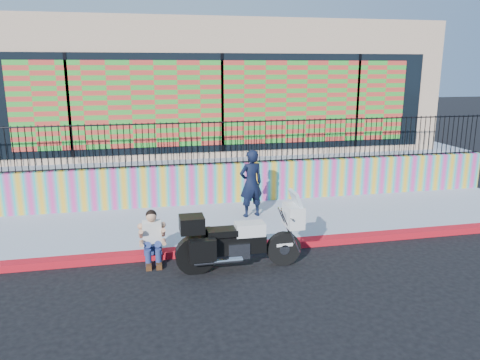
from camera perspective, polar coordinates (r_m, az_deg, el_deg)
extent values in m
plane|color=black|center=(10.32, 2.02, -8.45)|extent=(90.00, 90.00, 0.00)
cube|color=#AC0F0C|center=(10.29, 2.02, -8.06)|extent=(16.00, 0.30, 0.15)
cube|color=#949DB2|center=(11.80, 0.06, -5.16)|extent=(16.00, 3.00, 0.15)
cube|color=#D73892|center=(13.13, -1.42, -0.36)|extent=(16.00, 0.20, 1.10)
cube|color=#949DB2|center=(18.07, -4.45, 3.26)|extent=(16.00, 10.00, 1.25)
cube|color=tan|center=(17.58, -4.52, 11.59)|extent=(14.00, 8.00, 4.00)
cube|color=black|center=(13.64, -2.17, 9.33)|extent=(12.60, 0.04, 2.80)
cube|color=red|center=(13.61, -2.15, 9.32)|extent=(11.48, 0.02, 2.40)
cylinder|color=black|center=(9.48, 5.34, -8.32)|extent=(0.69, 0.15, 0.69)
cylinder|color=black|center=(9.14, -5.47, -9.20)|extent=(0.69, 0.15, 0.69)
cube|color=black|center=(9.20, 0.04, -7.77)|extent=(0.99, 0.29, 0.35)
cube|color=silver|center=(9.23, -0.28, -8.40)|extent=(0.42, 0.35, 0.31)
cube|color=silver|center=(9.14, 1.20, -5.98)|extent=(0.57, 0.33, 0.25)
cube|color=black|center=(9.04, -2.23, -6.35)|extent=(0.57, 0.35, 0.13)
cube|color=silver|center=(9.31, 6.54, -4.34)|extent=(0.31, 0.54, 0.44)
cube|color=silver|center=(9.22, 6.84, -2.35)|extent=(0.19, 0.48, 0.35)
cube|color=black|center=(8.90, -5.90, -5.39)|extent=(0.46, 0.44, 0.31)
cube|color=black|center=(8.78, -4.57, -8.55)|extent=(0.50, 0.19, 0.42)
cube|color=black|center=(9.35, -5.09, -7.13)|extent=(0.50, 0.19, 0.42)
cube|color=silver|center=(9.45, 5.35, -7.73)|extent=(0.33, 0.17, 0.06)
imported|color=black|center=(11.80, 1.36, -0.41)|extent=(0.70, 0.54, 1.72)
cube|color=navy|center=(9.89, -10.60, -8.21)|extent=(0.36, 0.28, 0.18)
cube|color=silver|center=(9.73, -10.68, -6.38)|extent=(0.38, 0.27, 0.54)
sphere|color=tan|center=(9.57, -10.77, -4.44)|extent=(0.21, 0.21, 0.21)
cube|color=#472814|center=(9.56, -11.07, -10.27)|extent=(0.11, 0.26, 0.10)
cube|color=#472814|center=(9.56, -9.85, -10.20)|extent=(0.11, 0.26, 0.10)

